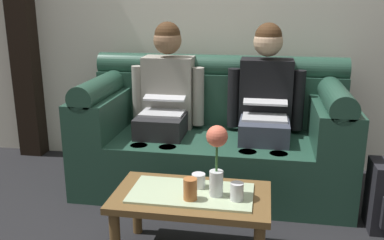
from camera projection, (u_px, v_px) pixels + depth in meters
couch at (214, 137)px, 3.21m from camera, size 1.94×0.88×0.96m
person_left at (166, 99)px, 3.19m from camera, size 0.56×0.67×1.22m
person_right at (265, 103)px, 3.07m from camera, size 0.56×0.67×1.22m
coffee_table at (191, 203)px, 2.29m from camera, size 0.84×0.48×0.39m
flower_vase at (217, 153)px, 2.17m from camera, size 0.11×0.11×0.38m
cup_near_left at (199, 180)px, 2.32m from camera, size 0.07×0.07×0.08m
cup_near_right at (190, 189)px, 2.18m from camera, size 0.07×0.07×0.11m
cup_far_center at (237, 191)px, 2.17m from camera, size 0.07×0.07×0.09m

